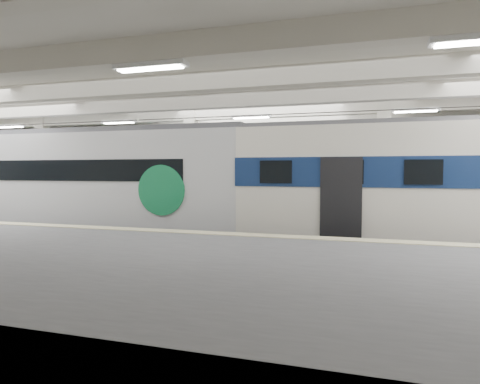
% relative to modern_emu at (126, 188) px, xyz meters
% --- Properties ---
extents(station_hall, '(36.00, 24.00, 5.75)m').
position_rel_modern_emu_xyz_m(station_hall, '(4.43, -1.74, 1.09)').
color(station_hall, black).
rests_on(station_hall, ground).
extents(modern_emu, '(13.52, 2.79, 4.37)m').
position_rel_modern_emu_xyz_m(modern_emu, '(0.00, 0.00, 0.00)').
color(modern_emu, silver).
rests_on(modern_emu, ground).
extents(older_rer, '(13.04, 2.88, 4.32)m').
position_rel_modern_emu_xyz_m(older_rer, '(11.25, 0.00, 0.11)').
color(older_rer, white).
rests_on(older_rer, ground).
extents(far_train, '(14.25, 3.05, 4.53)m').
position_rel_modern_emu_xyz_m(far_train, '(-3.13, 5.50, 0.19)').
color(far_train, silver).
rests_on(far_train, ground).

